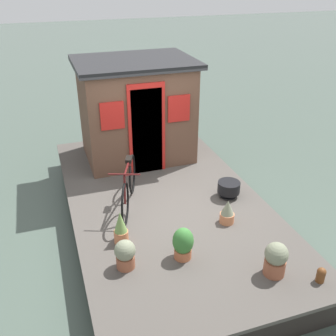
% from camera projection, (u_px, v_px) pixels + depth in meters
% --- Properties ---
extents(ground_plane, '(60.00, 60.00, 0.00)m').
position_uv_depth(ground_plane, '(165.00, 221.00, 7.15)').
color(ground_plane, '#47564C').
extents(houseboat_deck, '(5.97, 3.28, 0.50)m').
position_uv_depth(houseboat_deck, '(164.00, 210.00, 7.03)').
color(houseboat_deck, '#4C4742').
rests_on(houseboat_deck, ground_plane).
extents(houseboat_cabin, '(1.80, 2.35, 2.05)m').
position_uv_depth(houseboat_cabin, '(136.00, 109.00, 8.01)').
color(houseboat_cabin, brown).
rests_on(houseboat_cabin, houseboat_deck).
extents(bicycle, '(1.60, 0.69, 0.85)m').
position_uv_depth(bicycle, '(129.00, 186.00, 6.51)').
color(bicycle, black).
rests_on(bicycle, houseboat_deck).
extents(potted_plant_geranium, '(0.29, 0.29, 0.43)m').
position_uv_depth(potted_plant_geranium, '(125.00, 254.00, 5.24)').
color(potted_plant_geranium, '#935138').
rests_on(potted_plant_geranium, houseboat_deck).
extents(potted_plant_lavender, '(0.31, 0.31, 0.49)m').
position_uv_depth(potted_plant_lavender, '(276.00, 259.00, 5.10)').
color(potted_plant_lavender, '#935138').
rests_on(potted_plant_lavender, houseboat_deck).
extents(potted_plant_sage, '(0.23, 0.23, 0.41)m').
position_uv_depth(potted_plant_sage, '(227.00, 212.00, 6.17)').
color(potted_plant_sage, '#C6754C').
rests_on(potted_plant_sage, houseboat_deck).
extents(potted_plant_succulent, '(0.21, 0.21, 0.54)m').
position_uv_depth(potted_plant_succulent, '(121.00, 228.00, 5.69)').
color(potted_plant_succulent, '#C6754C').
rests_on(potted_plant_succulent, houseboat_deck).
extents(potted_plant_fern, '(0.30, 0.30, 0.49)m').
position_uv_depth(potted_plant_fern, '(183.00, 243.00, 5.40)').
color(potted_plant_fern, '#B2603D').
rests_on(potted_plant_fern, houseboat_deck).
extents(charcoal_grill, '(0.40, 0.40, 0.29)m').
position_uv_depth(charcoal_grill, '(229.00, 188.00, 6.88)').
color(charcoal_grill, black).
rests_on(charcoal_grill, houseboat_deck).
extents(mooring_bollard, '(0.12, 0.12, 0.22)m').
position_uv_depth(mooring_bollard, '(321.00, 274.00, 5.04)').
color(mooring_bollard, brown).
rests_on(mooring_bollard, houseboat_deck).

